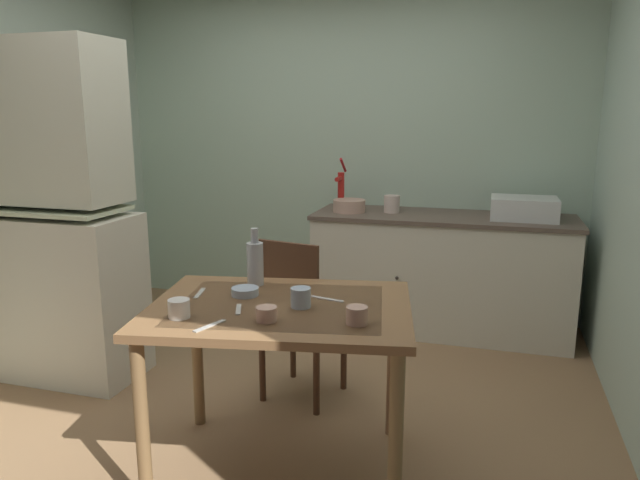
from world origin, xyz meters
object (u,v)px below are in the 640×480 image
(sink_basin, at_px, (524,208))
(chair_far_side, at_px, (297,318))
(hutch_cabinet, at_px, (53,226))
(mixing_bowl_counter, at_px, (349,206))
(hand_pump, at_px, (341,187))
(serving_bowl_wide, at_px, (245,292))
(glass_bottle, at_px, (255,262))
(teacup_cream, at_px, (357,315))
(dining_table, at_px, (280,327))

(sink_basin, xyz_separation_m, chair_far_side, (-1.20, -1.35, -0.46))
(hutch_cabinet, relative_size, mixing_bowl_counter, 8.31)
(hand_pump, height_order, serving_bowl_wide, hand_pump)
(mixing_bowl_counter, distance_m, glass_bottle, 1.68)
(hand_pump, height_order, teacup_cream, hand_pump)
(hand_pump, height_order, mixing_bowl_counter, hand_pump)
(hutch_cabinet, distance_m, hand_pump, 2.01)
(serving_bowl_wide, distance_m, glass_bottle, 0.20)
(hand_pump, bearing_deg, teacup_cream, -73.95)
(mixing_bowl_counter, distance_m, chair_far_side, 1.36)
(serving_bowl_wide, height_order, glass_bottle, glass_bottle)
(chair_far_side, bearing_deg, sink_basin, 48.28)
(chair_far_side, height_order, serving_bowl_wide, chair_far_side)
(chair_far_side, xyz_separation_m, teacup_cream, (0.51, -0.77, 0.33))
(hutch_cabinet, distance_m, chair_far_side, 1.57)
(sink_basin, xyz_separation_m, mixing_bowl_counter, (-1.23, -0.05, -0.03))
(hand_pump, distance_m, mixing_bowl_counter, 0.18)
(hutch_cabinet, distance_m, glass_bottle, 1.46)
(dining_table, relative_size, chair_far_side, 1.33)
(hutch_cabinet, xyz_separation_m, chair_far_side, (1.50, 0.06, -0.45))
(sink_basin, distance_m, hand_pump, 1.32)
(hutch_cabinet, height_order, glass_bottle, hutch_cabinet)
(hand_pump, bearing_deg, glass_bottle, -88.70)
(chair_far_side, bearing_deg, dining_table, -77.53)
(hutch_cabinet, bearing_deg, chair_far_side, 2.43)
(hutch_cabinet, height_order, serving_bowl_wide, hutch_cabinet)
(dining_table, relative_size, glass_bottle, 4.52)
(mixing_bowl_counter, xyz_separation_m, dining_table, (0.17, -1.93, -0.23))
(serving_bowl_wide, bearing_deg, dining_table, -21.85)
(sink_basin, distance_m, chair_far_side, 1.86)
(dining_table, height_order, glass_bottle, glass_bottle)
(hand_pump, bearing_deg, chair_far_side, -85.26)
(chair_far_side, xyz_separation_m, serving_bowl_wide, (-0.06, -0.56, 0.31))
(teacup_cream, bearing_deg, sink_basin, 71.89)
(hutch_cabinet, distance_m, sink_basin, 3.04)
(dining_table, bearing_deg, hutch_cabinet, 160.73)
(hand_pump, bearing_deg, hutch_cabinet, -133.58)
(chair_far_side, xyz_separation_m, glass_bottle, (-0.07, -0.39, 0.41))
(sink_basin, height_order, serving_bowl_wide, sink_basin)
(hutch_cabinet, relative_size, glass_bottle, 7.25)
(mixing_bowl_counter, bearing_deg, sink_basin, 2.34)
(serving_bowl_wide, xyz_separation_m, glass_bottle, (-0.02, 0.17, 0.09))
(teacup_cream, bearing_deg, mixing_bowl_counter, 104.46)
(dining_table, distance_m, serving_bowl_wide, 0.24)
(mixing_bowl_counter, xyz_separation_m, chair_far_side, (0.03, -1.30, -0.43))
(hand_pump, height_order, glass_bottle, hand_pump)
(hand_pump, bearing_deg, serving_bowl_wide, -88.24)
(dining_table, xyz_separation_m, teacup_cream, (0.37, -0.13, 0.14))
(mixing_bowl_counter, relative_size, glass_bottle, 0.87)
(serving_bowl_wide, bearing_deg, mixing_bowl_counter, 89.10)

